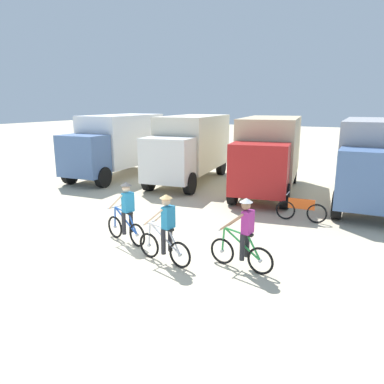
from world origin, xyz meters
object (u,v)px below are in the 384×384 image
box_truck_avon_van (117,143)px  cyclist_orange_shirt (126,215)px  box_truck_cream_rv (190,145)px  box_truck_grey_hauler (374,158)px  bicycle_spare (301,210)px  cyclist_cowboy_hat (165,232)px  cyclist_near_camera (243,237)px  box_truck_tan_camper (269,151)px

box_truck_avon_van → cyclist_orange_shirt: box_truck_avon_van is taller
box_truck_cream_rv → cyclist_orange_shirt: size_ratio=3.82×
box_truck_cream_rv → cyclist_orange_shirt: bearing=-74.8°
cyclist_orange_shirt → box_truck_cream_rv: bearing=105.2°
box_truck_cream_rv → cyclist_orange_shirt: 9.08m
box_truck_grey_hauler → bicycle_spare: size_ratio=3.92×
box_truck_cream_rv → box_truck_grey_hauler: size_ratio=1.02×
cyclist_orange_shirt → bicycle_spare: 6.02m
cyclist_cowboy_hat → cyclist_near_camera: same height
cyclist_cowboy_hat → cyclist_near_camera: size_ratio=1.00×
cyclist_cowboy_hat → cyclist_near_camera: bearing=15.6°
cyclist_orange_shirt → cyclist_near_camera: same height
box_truck_grey_hauler → bicycle_spare: box_truck_grey_hauler is taller
box_truck_cream_rv → cyclist_near_camera: size_ratio=3.82×
cyclist_orange_shirt → bicycle_spare: bearing=46.4°
box_truck_tan_camper → box_truck_grey_hauler: size_ratio=1.03×
box_truck_avon_van → cyclist_near_camera: 13.23m
box_truck_avon_van → box_truck_cream_rv: same height
cyclist_orange_shirt → box_truck_grey_hauler: bearing=52.2°
box_truck_tan_camper → box_truck_grey_hauler: bearing=-3.4°
box_truck_grey_hauler → cyclist_cowboy_hat: bearing=-117.0°
bicycle_spare → box_truck_cream_rv: bearing=146.1°
box_truck_avon_van → box_truck_grey_hauler: same height
box_truck_cream_rv → bicycle_spare: bearing=-33.9°
box_truck_tan_camper → cyclist_cowboy_hat: bearing=-90.8°
cyclist_orange_shirt → cyclist_cowboy_hat: (1.75, -0.73, 0.00)m
box_truck_tan_camper → cyclist_near_camera: (1.75, -8.44, -1.03)m
box_truck_avon_van → box_truck_tan_camper: size_ratio=0.98×
box_truck_grey_hauler → cyclist_orange_shirt: size_ratio=3.73×
cyclist_cowboy_hat → bicycle_spare: cyclist_cowboy_hat is taller
box_truck_avon_van → bicycle_spare: bearing=-19.5°
box_truck_avon_van → cyclist_orange_shirt: 10.52m
box_truck_avon_van → box_truck_tan_camper: same height
box_truck_grey_hauler → cyclist_cowboy_hat: 9.82m
cyclist_near_camera → bicycle_spare: size_ratio=1.05×
cyclist_cowboy_hat → bicycle_spare: bearing=64.8°
box_truck_avon_van → cyclist_near_camera: box_truck_avon_van is taller
box_truck_avon_van → cyclist_near_camera: (10.21, -8.35, -1.03)m
box_truck_tan_camper → bicycle_spare: size_ratio=4.05×
cyclist_orange_shirt → cyclist_cowboy_hat: size_ratio=1.00×
box_truck_grey_hauler → cyclist_orange_shirt: box_truck_grey_hauler is taller
bicycle_spare → cyclist_near_camera: bearing=-96.5°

